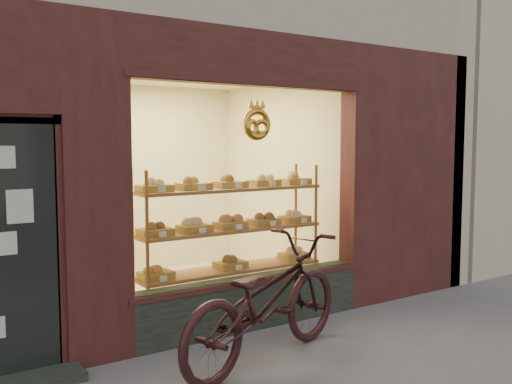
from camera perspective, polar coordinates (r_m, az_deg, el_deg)
neighbor_right at (r=15.15m, az=22.74°, el=14.30°), size 12.00×7.00×9.00m
display_shelf at (r=6.38m, az=-2.58°, el=-4.71°), size 2.20×0.45×1.70m
bicycle at (r=5.19m, az=0.93°, el=-10.80°), size 2.25×1.33×1.12m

